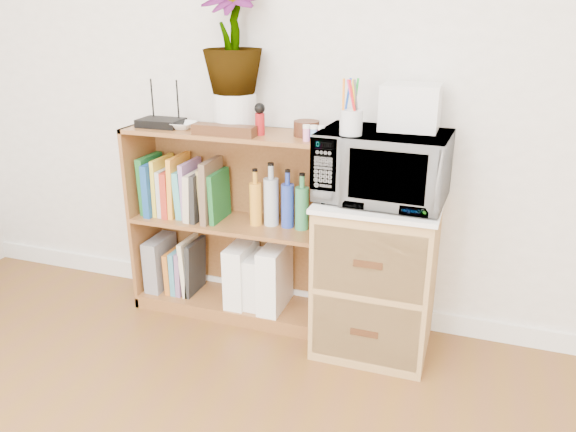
% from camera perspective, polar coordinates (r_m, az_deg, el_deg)
% --- Properties ---
extents(skirting_board, '(4.00, 0.02, 0.10)m').
position_cam_1_polar(skirting_board, '(2.98, 1.76, -8.46)').
color(skirting_board, white).
rests_on(skirting_board, ground).
extents(bookshelf, '(1.00, 0.30, 0.95)m').
position_cam_1_polar(bookshelf, '(2.80, -5.87, -0.95)').
color(bookshelf, brown).
rests_on(bookshelf, ground).
extents(wicker_unit, '(0.50, 0.45, 0.70)m').
position_cam_1_polar(wicker_unit, '(2.57, 8.95, -6.10)').
color(wicker_unit, '#9E7542').
rests_on(wicker_unit, ground).
extents(microwave, '(0.54, 0.38, 0.29)m').
position_cam_1_polar(microwave, '(2.38, 9.58, 4.99)').
color(microwave, silver).
rests_on(microwave, wicker_unit).
extents(pen_cup, '(0.09, 0.09, 0.10)m').
position_cam_1_polar(pen_cup, '(2.26, 6.43, 9.44)').
color(pen_cup, silver).
rests_on(pen_cup, microwave).
extents(small_appliance, '(0.23, 0.19, 0.19)m').
position_cam_1_polar(small_appliance, '(2.40, 12.35, 10.77)').
color(small_appliance, silver).
rests_on(small_appliance, microwave).
extents(router, '(0.21, 0.14, 0.04)m').
position_cam_1_polar(router, '(2.80, -12.77, 9.22)').
color(router, black).
rests_on(router, bookshelf).
extents(white_bowl, '(0.13, 0.13, 0.03)m').
position_cam_1_polar(white_bowl, '(2.73, -10.69, 9.04)').
color(white_bowl, white).
rests_on(white_bowl, bookshelf).
extents(plant_pot, '(0.20, 0.20, 0.17)m').
position_cam_1_polar(plant_pot, '(2.65, -5.41, 10.48)').
color(plant_pot, silver).
rests_on(plant_pot, bookshelf).
extents(potted_plant, '(0.27, 0.27, 0.49)m').
position_cam_1_polar(potted_plant, '(2.61, -5.66, 17.61)').
color(potted_plant, '#326729').
rests_on(potted_plant, plant_pot).
extents(trinket_box, '(0.29, 0.07, 0.05)m').
position_cam_1_polar(trinket_box, '(2.55, -6.51, 8.66)').
color(trinket_box, '#361A0E').
rests_on(trinket_box, bookshelf).
extents(kokeshi_doll, '(0.04, 0.04, 0.10)m').
position_cam_1_polar(kokeshi_doll, '(2.54, -2.87, 9.30)').
color(kokeshi_doll, maroon).
rests_on(kokeshi_doll, bookshelf).
extents(wooden_bowl, '(0.12, 0.12, 0.07)m').
position_cam_1_polar(wooden_bowl, '(2.53, 1.89, 8.88)').
color(wooden_bowl, '#341A0E').
rests_on(wooden_bowl, bookshelf).
extents(paint_jars, '(0.10, 0.04, 0.05)m').
position_cam_1_polar(paint_jars, '(2.42, 2.63, 8.14)').
color(paint_jars, '#CE727D').
rests_on(paint_jars, bookshelf).
extents(file_box, '(0.08, 0.22, 0.28)m').
position_cam_1_polar(file_box, '(3.09, -12.82, -4.60)').
color(file_box, gray).
rests_on(file_box, bookshelf).
extents(magazine_holder_left, '(0.10, 0.25, 0.32)m').
position_cam_1_polar(magazine_holder_left, '(2.86, -4.74, -5.77)').
color(magazine_holder_left, white).
rests_on(magazine_holder_left, bookshelf).
extents(magazine_holder_mid, '(0.08, 0.21, 0.27)m').
position_cam_1_polar(magazine_holder_mid, '(2.84, -3.11, -6.46)').
color(magazine_holder_mid, white).
rests_on(magazine_holder_mid, bookshelf).
extents(magazine_holder_right, '(0.10, 0.26, 0.33)m').
position_cam_1_polar(magazine_holder_right, '(2.80, -1.34, -6.19)').
color(magazine_holder_right, white).
rests_on(magazine_holder_right, bookshelf).
extents(cookbooks, '(0.42, 0.20, 0.31)m').
position_cam_1_polar(cookbooks, '(2.86, -10.61, 2.63)').
color(cookbooks, '#1B6829').
rests_on(cookbooks, bookshelf).
extents(liquor_bottles, '(0.29, 0.07, 0.30)m').
position_cam_1_polar(liquor_bottles, '(2.65, -1.02, 1.69)').
color(liquor_bottles, orange).
rests_on(liquor_bottles, bookshelf).
extents(lower_books, '(0.16, 0.19, 0.30)m').
position_cam_1_polar(lower_books, '(3.02, -10.36, -5.20)').
color(lower_books, '#B86620').
rests_on(lower_books, bookshelf).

